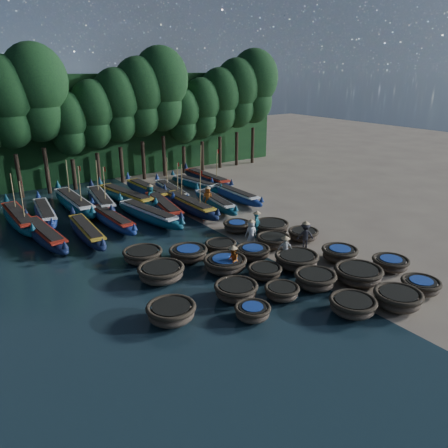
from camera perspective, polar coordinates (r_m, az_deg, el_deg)
ground at (r=27.22m, az=3.21°, el=-3.13°), size 120.00×120.00×0.00m
foliage_wall at (r=46.20m, az=-15.36°, el=12.17°), size 40.00×3.00×10.00m
coracle_2 at (r=20.91m, az=16.46°, el=-10.16°), size 2.57×2.57×0.76m
coracle_3 at (r=22.05m, az=21.75°, el=-9.05°), size 2.31×2.31×0.83m
coracle_4 at (r=23.86m, az=24.29°, el=-7.34°), size 1.94×1.94×0.72m
coracle_5 at (r=19.76m, az=3.75°, el=-11.34°), size 1.71×1.71×0.66m
coracle_6 at (r=21.49m, az=7.56°, el=-8.75°), size 1.94×1.94×0.67m
coracle_7 at (r=22.71m, az=11.82°, el=-7.12°), size 2.32×2.32×0.82m
coracle_8 at (r=23.82m, az=17.14°, el=-6.28°), size 2.51×2.51×0.83m
coracle_9 at (r=25.87m, az=20.92°, el=-4.81°), size 2.02×2.02×0.68m
coracle_10 at (r=19.68m, az=-6.91°, el=-11.34°), size 2.41×2.41×0.81m
coracle_11 at (r=21.32m, az=1.58°, el=-8.64°), size 2.38×2.38×0.77m
coracle_12 at (r=23.40m, az=5.35°, el=-6.21°), size 1.87×1.87×0.64m
coracle_13 at (r=24.71m, az=9.45°, el=-4.66°), size 3.00×3.00×0.83m
coracle_14 at (r=26.09m, az=14.87°, el=-3.74°), size 2.26×2.26×0.80m
coracle_15 at (r=23.19m, az=-8.22°, el=-6.28°), size 2.83×2.83×0.84m
coracle_16 at (r=23.98m, az=0.14°, el=-5.21°), size 2.40×2.40×0.78m
coracle_17 at (r=25.59m, az=3.77°, el=-3.69°), size 2.50×2.50×0.71m
coracle_18 at (r=27.25m, az=6.46°, el=-2.19°), size 2.44×2.44×0.77m
coracle_19 at (r=28.66m, az=10.32°, el=-1.34°), size 2.10×2.10×0.71m
coracle_20 at (r=25.55m, az=-10.58°, el=-3.99°), size 2.68×2.68×0.75m
coracle_21 at (r=25.40m, az=-4.69°, el=-3.83°), size 2.66×2.66×0.75m
coracle_22 at (r=26.38m, az=-0.44°, el=-2.95°), size 2.09×2.09×0.67m
coracle_23 at (r=29.68m, az=1.70°, el=-0.27°), size 2.16×2.16×0.70m
coracle_24 at (r=29.48m, az=6.11°, el=-0.40°), size 2.88×2.88×0.81m
long_boat_1 at (r=30.10m, az=-22.41°, el=-1.29°), size 1.91×7.85×1.38m
long_boat_2 at (r=29.83m, az=-17.48°, el=-0.93°), size 1.67×7.38×1.30m
long_boat_3 at (r=31.70m, az=-14.42°, el=0.60°), size 1.60×7.44×1.31m
long_boat_4 at (r=32.07m, az=-9.80°, el=1.26°), size 2.61×8.08×1.44m
long_boat_5 at (r=33.60m, az=-7.92°, el=2.24°), size 2.76×8.20×1.46m
long_boat_6 at (r=33.83m, az=-4.61°, el=2.49°), size 1.48×8.30×3.52m
long_boat_7 at (r=34.76m, az=-1.20°, el=2.91°), size 2.19×7.25×1.29m
long_boat_8 at (r=36.70m, az=1.43°, el=3.85°), size 1.40×7.50×1.32m
long_boat_9 at (r=33.95m, az=-25.20°, el=0.69°), size 1.62×8.37×3.55m
long_boat_10 at (r=34.63m, az=-22.34°, el=1.35°), size 2.12×7.50×1.33m
long_boat_11 at (r=36.17m, az=-19.00°, el=2.67°), size 1.64×8.86×3.76m
long_boat_12 at (r=36.27m, az=-15.79°, el=3.00°), size 2.72×8.31×3.57m
long_boat_13 at (r=36.70m, az=-12.68°, el=3.50°), size 2.89×8.69×1.55m
long_boat_14 at (r=38.16m, az=-9.78°, el=4.28°), size 1.88×8.38×1.48m
long_boat_15 at (r=37.97m, az=-6.92°, el=4.27°), size 2.31×7.58×3.25m
long_boat_16 at (r=40.30m, az=-3.75°, el=5.24°), size 2.27×7.19×1.28m
long_boat_17 at (r=41.75m, az=-2.24°, el=5.91°), size 1.54×8.48×3.60m
fisherman_0 at (r=27.48m, az=3.57°, el=-0.98°), size 0.86×0.66×1.78m
fisherman_1 at (r=28.67m, az=4.31°, el=0.10°), size 0.74×0.70×1.90m
fisherman_2 at (r=23.59m, az=1.15°, el=-4.64°), size 0.90×0.95×1.75m
fisherman_3 at (r=27.35m, az=10.56°, el=-1.37°), size 1.23×1.04×1.85m
fisherman_4 at (r=25.22m, az=7.97°, el=-3.17°), size 0.95×0.68×1.70m
fisherman_5 at (r=35.71m, az=-9.54°, el=3.75°), size 1.48×1.45×1.90m
fisherman_6 at (r=34.75m, az=-2.13°, el=3.58°), size 0.94×0.95×1.86m
tree_3 at (r=40.23m, az=-26.49°, el=14.13°), size 4.92×4.92×11.60m
tree_4 at (r=40.63m, az=-23.36°, el=15.56°), size 5.34×5.34×12.58m
tree_5 at (r=41.41m, az=-19.70°, el=12.28°), size 3.68×3.68×8.68m
tree_6 at (r=42.01m, az=-16.73°, el=13.62°), size 4.09×4.09×9.65m
tree_7 at (r=42.75m, az=-13.82°, el=14.88°), size 4.51×4.51×10.63m
tree_8 at (r=43.60m, az=-10.99°, el=16.05°), size 4.92×4.92×11.60m
tree_9 at (r=44.56m, az=-8.24°, el=17.15°), size 5.34×5.34×12.58m
tree_10 at (r=45.85m, az=-5.44°, el=13.94°), size 3.68×3.68×8.68m
tree_11 at (r=46.97m, az=-2.95°, el=14.97°), size 4.09×4.09×9.65m
tree_12 at (r=48.17m, az=-0.56°, el=15.92°), size 4.51×4.51×10.63m
tree_13 at (r=49.47m, az=1.73°, el=16.80°), size 4.92×4.92×11.60m
tree_14 at (r=50.84m, az=3.92°, el=17.60°), size 5.34×5.34×12.58m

